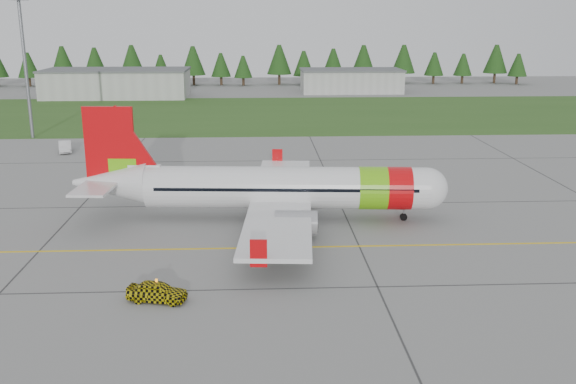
{
  "coord_description": "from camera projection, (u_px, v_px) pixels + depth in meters",
  "views": [
    {
      "loc": [
        2.09,
        -39.56,
        17.42
      ],
      "look_at": [
        4.56,
        12.34,
        3.35
      ],
      "focal_mm": 40.0,
      "sensor_mm": 36.0,
      "label": 1
    }
  ],
  "objects": [
    {
      "name": "floodlight_mast",
      "position": [
        26.0,
        71.0,
        94.45
      ],
      "size": [
        0.5,
        0.5,
        20.0
      ],
      "primitive_type": "cylinder",
      "color": "slate",
      "rests_on": "ground"
    },
    {
      "name": "treeline",
      "position": [
        249.0,
        66.0,
        174.35
      ],
      "size": [
        160.0,
        8.0,
        10.0
      ],
      "primitive_type": null,
      "color": "#1C3F14",
      "rests_on": "ground"
    },
    {
      "name": "follow_me_car",
      "position": [
        156.0,
        273.0,
        40.44
      ],
      "size": [
        1.62,
        1.8,
        3.86
      ],
      "primitive_type": "imported",
      "rotation": [
        0.0,
        0.0,
        1.36
      ],
      "color": "yellow",
      "rests_on": "ground"
    },
    {
      "name": "service_van",
      "position": [
        64.0,
        135.0,
        86.14
      ],
      "size": [
        1.94,
        1.89,
        4.54
      ],
      "primitive_type": "imported",
      "rotation": [
        0.0,
        0.0,
        0.29
      ],
      "color": "silver",
      "rests_on": "ground"
    },
    {
      "name": "hangar_east",
      "position": [
        351.0,
        81.0,
        156.84
      ],
      "size": [
        24.0,
        12.0,
        5.2
      ],
      "primitive_type": "cube",
      "color": "#A8A8A3",
      "rests_on": "ground"
    },
    {
      "name": "aircraft",
      "position": [
        277.0,
        188.0,
        56.86
      ],
      "size": [
        33.36,
        30.8,
        10.1
      ],
      "rotation": [
        0.0,
        0.0,
        -0.07
      ],
      "color": "silver",
      "rests_on": "ground"
    },
    {
      "name": "ground",
      "position": [
        228.0,
        290.0,
        42.6
      ],
      "size": [
        320.0,
        320.0,
        0.0
      ],
      "primitive_type": "plane",
      "color": "gray",
      "rests_on": "ground"
    },
    {
      "name": "grass_strip",
      "position": [
        247.0,
        114.0,
        121.66
      ],
      "size": [
        320.0,
        50.0,
        0.03
      ],
      "primitive_type": "cube",
      "color": "#30561E",
      "rests_on": "ground"
    },
    {
      "name": "taxi_guideline",
      "position": [
        233.0,
        248.0,
        50.31
      ],
      "size": [
        120.0,
        0.25,
        0.02
      ],
      "primitive_type": "cube",
      "color": "gold",
      "rests_on": "ground"
    },
    {
      "name": "hangar_west",
      "position": [
        117.0,
        84.0,
        146.5
      ],
      "size": [
        32.0,
        14.0,
        6.0
      ],
      "primitive_type": "cube",
      "color": "#A8A8A3",
      "rests_on": "ground"
    }
  ]
}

